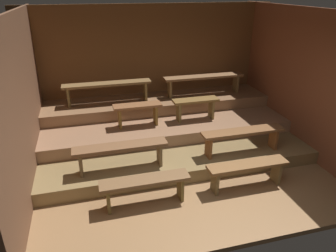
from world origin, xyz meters
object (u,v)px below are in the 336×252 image
bench_lower_right (243,135)px  bench_middle_left (138,110)px  bench_floor_left (145,184)px  bench_middle_right (196,104)px  bench_lower_left (121,150)px  bench_upper_left (107,86)px  bench_upper_right (204,79)px  bench_floor_right (247,169)px

bench_lower_right → bench_middle_left: 2.12m
bench_floor_left → bench_middle_right: bearing=52.2°
bench_lower_left → bench_upper_left: size_ratio=0.82×
bench_middle_right → bench_upper_right: (0.50, 0.85, 0.28)m
bench_lower_right → bench_upper_right: size_ratio=0.82×
bench_middle_left → bench_floor_right: bearing=-52.2°
bench_middle_right → bench_upper_left: 1.96m
bench_upper_left → bench_floor_left: bearing=-84.6°
bench_floor_left → bench_upper_left: (-0.26, 2.76, 0.75)m
bench_floor_right → bench_middle_right: (-0.24, 1.91, 0.47)m
bench_floor_left → bench_upper_right: size_ratio=0.72×
bench_middle_left → bench_upper_right: bearing=26.1°
bench_lower_left → bench_middle_left: size_ratio=1.62×
bench_floor_left → bench_lower_right: bearing=20.0°
bench_floor_left → bench_upper_right: (1.98, 2.76, 0.75)m
bench_lower_right → bench_lower_left: bearing=180.0°
bench_floor_left → bench_floor_right: 1.72m
bench_upper_left → bench_lower_right: bearing=-42.2°
bench_upper_right → bench_lower_right: bearing=-89.9°
bench_floor_right → bench_upper_right: bench_upper_right is taller
bench_lower_right → bench_upper_right: bench_upper_right is taller
bench_floor_right → bench_lower_left: bench_lower_left is taller
bench_floor_left → bench_lower_right: 2.13m
bench_floor_left → bench_lower_left: (-0.26, 0.72, 0.25)m
bench_floor_right → bench_lower_left: size_ratio=0.87×
bench_floor_right → bench_upper_right: (0.26, 2.76, 0.75)m
bench_lower_right → bench_middle_right: bearing=113.1°
bench_floor_right → bench_middle_left: bench_middle_left is taller
bench_floor_left → bench_middle_left: bench_middle_left is taller
bench_floor_left → bench_middle_left: 1.98m
bench_floor_left → bench_lower_left: 0.81m
bench_middle_right → bench_upper_left: (-1.74, 0.85, 0.28)m
bench_lower_left → bench_lower_right: same height
bench_floor_right → bench_upper_left: bench_upper_left is taller
bench_floor_right → bench_lower_right: 0.81m
bench_lower_left → bench_middle_left: bench_middle_left is taller
bench_lower_left → bench_middle_right: bench_middle_right is taller
bench_lower_right → bench_upper_left: bench_upper_left is taller
bench_lower_right → bench_upper_left: bearing=137.8°
bench_middle_left → bench_lower_left: bearing=-113.1°
bench_middle_left → bench_upper_left: bench_upper_left is taller
bench_lower_left → bench_upper_left: bearing=89.9°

